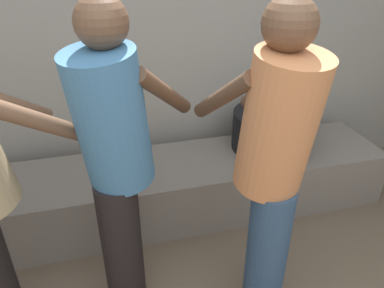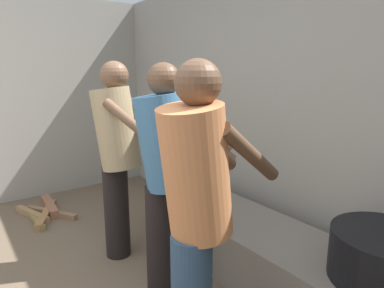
{
  "view_description": "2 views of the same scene",
  "coord_description": "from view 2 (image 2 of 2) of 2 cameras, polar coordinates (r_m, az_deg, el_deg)",
  "views": [
    {
      "loc": [
        -0.28,
        -0.12,
        1.7
      ],
      "look_at": [
        0.17,
        1.54,
        0.76
      ],
      "focal_mm": 33.95,
      "sensor_mm": 36.0,
      "label": 1
    },
    {
      "loc": [
        1.58,
        0.2,
        1.51
      ],
      "look_at": [
        -0.15,
        1.46,
        1.04
      ],
      "focal_mm": 31.68,
      "sensor_mm": 36.0,
      "label": 2
    }
  ],
  "objects": [
    {
      "name": "block_enclosure_rear",
      "position": [
        2.77,
        18.84,
        4.81
      ],
      "size": [
        5.76,
        0.2,
        2.35
      ],
      "primitive_type": "cube",
      "color": "#9E998E",
      "rests_on": "ground_plane"
    },
    {
      "name": "hearth_ledge",
      "position": [
        2.55,
        14.88,
        -18.96
      ],
      "size": [
        2.78,
        0.6,
        0.4
      ],
      "primitive_type": "cube",
      "color": "slate",
      "rests_on": "ground_plane"
    },
    {
      "name": "cook_in_orange_shirt",
      "position": [
        1.59,
        0.77,
        -10.49
      ],
      "size": [
        0.43,
        0.7,
        1.56
      ],
      "color": "navy",
      "rests_on": "ground_plane"
    },
    {
      "name": "cook_in_tan_shirt",
      "position": [
        2.69,
        -12.48,
        -0.98
      ],
      "size": [
        0.72,
        0.62,
        1.57
      ],
      "color": "black",
      "rests_on": "ground_plane"
    },
    {
      "name": "cook_in_blue_shirt",
      "position": [
        2.22,
        -4.71,
        -3.88
      ],
      "size": [
        0.65,
        0.71,
        1.55
      ],
      "color": "black",
      "rests_on": "ground_plane"
    },
    {
      "name": "firewood_pile",
      "position": [
        3.97,
        -23.58,
        -10.46
      ],
      "size": [
        0.81,
        0.48,
        0.08
      ],
      "color": "olive",
      "rests_on": "ground_plane"
    }
  ]
}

